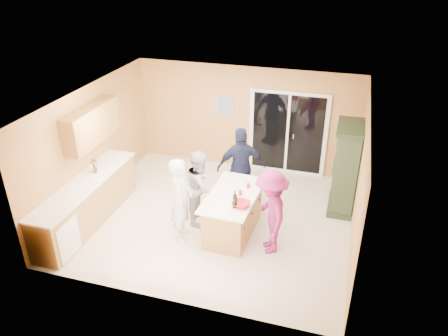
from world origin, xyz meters
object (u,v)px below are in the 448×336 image
(woman_grey, at_px, (201,187))
(woman_magenta, at_px, (271,212))
(kitchen_island, at_px, (233,215))
(green_hutch, at_px, (345,169))
(woman_white, at_px, (181,200))
(woman_navy, at_px, (241,167))

(woman_grey, distance_m, woman_magenta, 1.66)
(kitchen_island, xyz_separation_m, green_hutch, (2.01, 1.55, 0.52))
(kitchen_island, xyz_separation_m, woman_white, (-0.89, -0.43, 0.44))
(green_hutch, height_order, woman_navy, green_hutch)
(kitchen_island, distance_m, woman_white, 1.09)
(green_hutch, xyz_separation_m, woman_grey, (-2.76, -1.29, -0.16))
(kitchen_island, bearing_deg, woman_grey, 163.09)
(kitchen_island, distance_m, woman_magenta, 0.96)
(woman_white, bearing_deg, woman_grey, -26.01)
(woman_navy, bearing_deg, woman_white, 39.06)
(woman_navy, height_order, woman_magenta, woman_navy)
(woman_grey, relative_size, woman_magenta, 0.94)
(green_hutch, bearing_deg, woman_white, -145.61)
(green_hutch, height_order, woman_grey, green_hutch)
(kitchen_island, relative_size, woman_grey, 1.10)
(woman_white, height_order, woman_magenta, woman_white)
(woman_white, bearing_deg, green_hutch, -69.98)
(green_hutch, xyz_separation_m, woman_white, (-2.90, -1.99, -0.09))
(woman_white, distance_m, woman_grey, 0.72)
(woman_white, relative_size, woman_grey, 1.10)
(kitchen_island, xyz_separation_m, woman_navy, (-0.13, 1.10, 0.48))
(kitchen_island, height_order, green_hutch, green_hutch)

